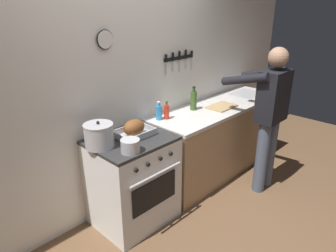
{
  "coord_description": "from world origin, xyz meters",
  "views": [
    {
      "loc": [
        -1.86,
        -1.08,
        2.08
      ],
      "look_at": [
        0.14,
        0.85,
        0.96
      ],
      "focal_mm": 33.02,
      "sensor_mm": 36.0,
      "label": 1
    }
  ],
  "objects": [
    {
      "name": "cutting_board",
      "position": [
        1.13,
        0.91,
        0.91
      ],
      "size": [
        0.36,
        0.24,
        0.02
      ],
      "primitive_type": "cube",
      "color": "tan",
      "rests_on": "counter_block"
    },
    {
      "name": "roasting_pan",
      "position": [
        -0.15,
        1.01,
        0.97
      ],
      "size": [
        0.35,
        0.26,
        0.16
      ],
      "color": "#B7B7BC",
      "rests_on": "stove"
    },
    {
      "name": "counter_block",
      "position": [
        1.21,
        0.99,
        0.46
      ],
      "size": [
        2.03,
        0.65,
        0.9
      ],
      "color": "tan",
      "rests_on": "ground"
    },
    {
      "name": "bottle_olive_oil",
      "position": [
        0.83,
        1.1,
        1.02
      ],
      "size": [
        0.08,
        0.08,
        0.28
      ],
      "color": "#385623",
      "rests_on": "counter_block"
    },
    {
      "name": "bottle_hot_sauce",
      "position": [
        0.39,
        1.11,
        0.98
      ],
      "size": [
        0.06,
        0.06,
        0.2
      ],
      "color": "red",
      "rests_on": "counter_block"
    },
    {
      "name": "saucepan",
      "position": [
        -0.39,
        0.78,
        0.96
      ],
      "size": [
        0.16,
        0.16,
        0.12
      ],
      "color": "#B7B7BC",
      "rests_on": "stove"
    },
    {
      "name": "stove",
      "position": [
        -0.22,
        0.99,
        0.45
      ],
      "size": [
        0.76,
        0.67,
        0.9
      ],
      "color": "white",
      "rests_on": "ground"
    },
    {
      "name": "stock_pot",
      "position": [
        -0.51,
        1.05,
        1.01
      ],
      "size": [
        0.26,
        0.26,
        0.24
      ],
      "color": "#B7B7BC",
      "rests_on": "stove"
    },
    {
      "name": "bottle_dish_soap",
      "position": [
        0.32,
        1.16,
        0.98
      ],
      "size": [
        0.07,
        0.07,
        0.2
      ],
      "color": "#338CCC",
      "rests_on": "counter_block"
    },
    {
      "name": "wall_back",
      "position": [
        0.0,
        1.35,
        1.3
      ],
      "size": [
        6.0,
        0.13,
        2.6
      ],
      "color": "white",
      "rests_on": "ground"
    },
    {
      "name": "person_cook",
      "position": [
        1.23,
        0.35,
        0.95
      ],
      "size": [
        0.51,
        0.63,
        1.66
      ],
      "rotation": [
        0.0,
        0.0,
        1.35
      ],
      "color": "#4C566B",
      "rests_on": "ground"
    }
  ]
}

